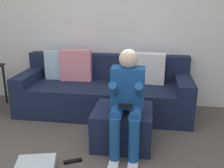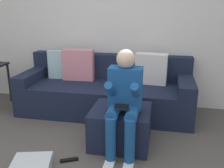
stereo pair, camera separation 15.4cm
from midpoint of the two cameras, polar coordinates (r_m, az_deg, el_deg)
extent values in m
cube|color=silver|center=(4.10, -1.98, 12.70)|extent=(6.15, 0.10, 2.46)
cube|color=#192138|center=(3.83, -3.00, -3.24)|extent=(2.49, 0.91, 0.43)
cube|color=#192138|center=(4.04, -2.10, 3.95)|extent=(2.49, 0.20, 0.38)
cube|color=#192138|center=(4.11, -18.80, 1.56)|extent=(0.22, 0.91, 0.15)
cube|color=#192138|center=(3.69, 14.51, 0.18)|extent=(0.22, 0.91, 0.15)
cube|color=silver|center=(4.08, -12.64, 4.08)|extent=(0.45, 0.13, 0.44)
cube|color=pink|center=(3.97, -9.12, 4.12)|extent=(0.48, 0.18, 0.47)
cube|color=white|center=(3.79, 7.10, 3.43)|extent=(0.47, 0.22, 0.46)
cube|color=#192138|center=(3.00, 0.89, -9.33)|extent=(0.66, 0.61, 0.43)
cube|color=#194C8C|center=(2.73, 1.93, -0.75)|extent=(0.35, 0.20, 0.44)
sphere|color=beige|center=(2.65, 2.00, 5.62)|extent=(0.20, 0.20, 0.20)
cylinder|color=#194C8C|center=(2.68, -0.57, -6.17)|extent=(0.13, 0.31, 0.13)
cylinder|color=#194C8C|center=(2.64, -1.10, -12.13)|extent=(0.11, 0.11, 0.46)
cube|color=white|center=(2.72, -1.29, -17.27)|extent=(0.10, 0.22, 0.03)
cylinder|color=#194C8C|center=(2.63, -1.12, -1.53)|extent=(0.08, 0.36, 0.28)
cylinder|color=#194C8C|center=(2.66, 3.57, -6.41)|extent=(0.13, 0.31, 0.13)
cylinder|color=#194C8C|center=(2.62, 3.16, -12.42)|extent=(0.11, 0.11, 0.46)
cube|color=white|center=(2.70, 2.94, -17.59)|extent=(0.10, 0.22, 0.03)
cylinder|color=#194C8C|center=(2.60, 4.35, -1.68)|extent=(0.08, 0.35, 0.28)
cube|color=black|center=(2.56, 1.29, -4.94)|extent=(0.14, 0.06, 0.03)
cylinder|color=black|center=(4.52, -23.59, -0.13)|extent=(0.04, 0.04, 0.64)
cube|color=black|center=(2.81, -10.33, -16.51)|extent=(0.19, 0.12, 0.02)
camera|label=1|loc=(0.08, -91.35, -0.42)|focal=41.21mm
camera|label=2|loc=(0.08, 88.65, 0.42)|focal=41.21mm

